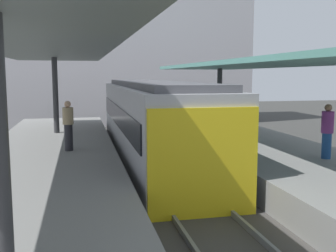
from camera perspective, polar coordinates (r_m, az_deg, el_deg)
ground_plane at (r=11.32m, az=2.23°, el=-10.88°), size 80.00×80.00×0.00m
platform_left at (r=10.88m, az=-17.77°, el=-9.23°), size 4.40×28.00×1.00m
platform_right at (r=12.66m, az=19.25°, el=-6.98°), size 4.40×28.00×1.00m
track_ballast at (r=11.29m, az=2.23°, el=-10.40°), size 3.20×28.00×0.20m
rail_near_side at (r=11.08m, az=-1.42°, el=-9.81°), size 0.08×28.00×0.14m
rail_far_side at (r=11.44m, az=5.77°, el=-9.31°), size 0.08×28.00×0.14m
commuter_train at (r=15.57m, az=-2.25°, el=0.63°), size 2.78×13.34×3.10m
canopy_left at (r=11.87m, az=-17.88°, el=10.90°), size 4.18×21.00×3.48m
canopy_right at (r=13.50m, az=16.72°, el=8.60°), size 4.18×21.00×3.02m
platform_bench at (r=15.36m, az=8.22°, el=-0.52°), size 1.40×0.41×0.86m
passenger_near_bench at (r=13.76m, az=-14.13°, el=0.15°), size 0.36×0.36×1.68m
passenger_mid_platform at (r=12.98m, az=21.89°, el=-0.60°), size 0.36×0.36×1.67m
station_building_backdrop at (r=30.66m, az=-6.15°, el=10.92°), size 18.00×6.00×11.00m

